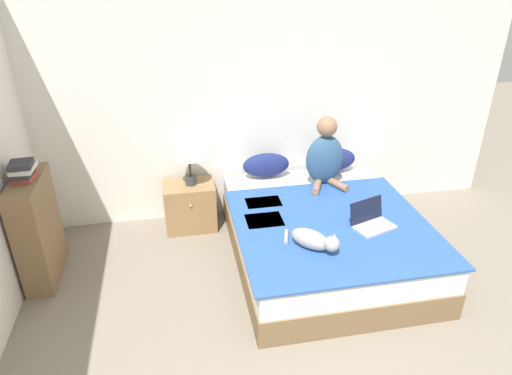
{
  "coord_description": "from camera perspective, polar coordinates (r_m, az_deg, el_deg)",
  "views": [
    {
      "loc": [
        -0.87,
        -1.11,
        2.65
      ],
      "look_at": [
        -0.21,
        2.31,
        0.85
      ],
      "focal_mm": 32.0,
      "sensor_mm": 36.0,
      "label": 1
    }
  ],
  "objects": [
    {
      "name": "pillow_near",
      "position": [
        4.87,
        1.27,
        2.83
      ],
      "size": [
        0.5,
        0.21,
        0.26
      ],
      "color": "navy",
      "rests_on": "bed"
    },
    {
      "name": "nightstand",
      "position": [
        4.89,
        -8.23,
        -2.26
      ],
      "size": [
        0.53,
        0.41,
        0.51
      ],
      "color": "#937047",
      "rests_on": "ground_plane"
    },
    {
      "name": "table_lamp",
      "position": [
        4.62,
        -8.41,
        4.42
      ],
      "size": [
        0.31,
        0.31,
        0.47
      ],
      "color": "#38383D",
      "rests_on": "nightstand"
    },
    {
      "name": "wall_back",
      "position": [
        4.81,
        -0.0,
        10.78
      ],
      "size": [
        5.52,
        0.05,
        2.55
      ],
      "color": "white",
      "rests_on": "ground_plane"
    },
    {
      "name": "book_stack_top",
      "position": [
        4.18,
        -27.18,
        1.91
      ],
      "size": [
        0.19,
        0.25,
        0.16
      ],
      "color": "#B24238",
      "rests_on": "bookshelf"
    },
    {
      "name": "bed",
      "position": [
        4.4,
        8.46,
        -6.1
      ],
      "size": [
        1.72,
        2.04,
        0.5
      ],
      "color": "brown",
      "rests_on": "ground_plane"
    },
    {
      "name": "person_sitting",
      "position": [
        4.7,
        8.62,
        3.96
      ],
      "size": [
        0.39,
        0.38,
        0.72
      ],
      "color": "#33567A",
      "rests_on": "bed"
    },
    {
      "name": "cat_tabby",
      "position": [
        3.73,
        7.3,
        -6.51
      ],
      "size": [
        0.4,
        0.46,
        0.18
      ],
      "rotation": [
        0.0,
        0.0,
        -0.8
      ],
      "color": "#A8A399",
      "rests_on": "bed"
    },
    {
      "name": "laptop_open",
      "position": [
        4.14,
        14.25,
        -4.09
      ],
      "size": [
        0.41,
        0.35,
        0.22
      ],
      "rotation": [
        0.0,
        0.0,
        0.33
      ],
      "color": "#B7B7BC",
      "rests_on": "bed"
    },
    {
      "name": "pillow_far",
      "position": [
        5.07,
        9.6,
        3.46
      ],
      "size": [
        0.5,
        0.21,
        0.26
      ],
      "color": "navy",
      "rests_on": "bed"
    },
    {
      "name": "bookshelf",
      "position": [
        4.43,
        -25.64,
        -4.75
      ],
      "size": [
        0.23,
        0.69,
        0.98
      ],
      "color": "brown",
      "rests_on": "ground_plane"
    }
  ]
}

